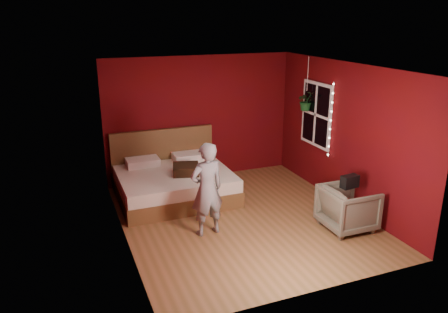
% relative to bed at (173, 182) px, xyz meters
% --- Properties ---
extents(floor, '(4.50, 4.50, 0.00)m').
position_rel_bed_xyz_m(floor, '(0.85, -1.40, -0.30)').
color(floor, brown).
rests_on(floor, ground).
extents(room_walls, '(4.04, 4.54, 2.62)m').
position_rel_bed_xyz_m(room_walls, '(0.85, -1.40, 1.38)').
color(room_walls, '#560909').
rests_on(room_walls, ground).
extents(window, '(0.05, 0.97, 1.27)m').
position_rel_bed_xyz_m(window, '(2.81, -0.50, 1.20)').
color(window, white).
rests_on(window, room_walls).
extents(fairy_lights, '(0.04, 0.04, 1.45)m').
position_rel_bed_xyz_m(fairy_lights, '(2.79, -1.02, 1.20)').
color(fairy_lights, silver).
rests_on(fairy_lights, room_walls).
extents(bed, '(2.12, 1.80, 1.16)m').
position_rel_bed_xyz_m(bed, '(0.00, 0.00, 0.00)').
color(bed, brown).
rests_on(bed, ground).
extents(person, '(0.60, 0.44, 1.53)m').
position_rel_bed_xyz_m(person, '(0.10, -1.67, 0.46)').
color(person, gray).
rests_on(person, ground).
extents(armchair, '(0.81, 0.79, 0.73)m').
position_rel_bed_xyz_m(armchair, '(2.30, -2.35, 0.06)').
color(armchair, '#696753').
rests_on(armchair, ground).
extents(handbag, '(0.30, 0.18, 0.21)m').
position_rel_bed_xyz_m(handbag, '(2.29, -2.35, 0.53)').
color(handbag, black).
rests_on(handbag, armchair).
extents(throw_pillow, '(0.59, 0.59, 0.17)m').
position_rel_bed_xyz_m(throw_pillow, '(0.19, -0.24, 0.31)').
color(throw_pillow, black).
rests_on(throw_pillow, bed).
extents(hanging_plant, '(0.41, 0.37, 1.06)m').
position_rel_bed_xyz_m(hanging_plant, '(2.73, -0.24, 1.43)').
color(hanging_plant, silver).
rests_on(hanging_plant, room_walls).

